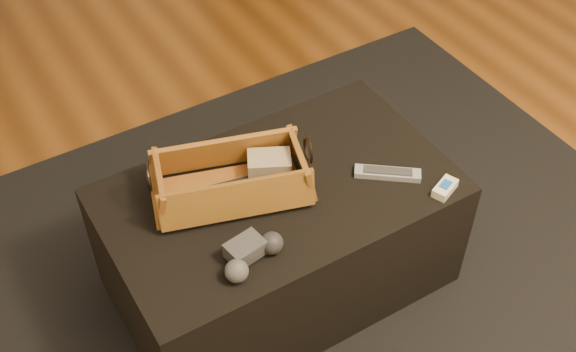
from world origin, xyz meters
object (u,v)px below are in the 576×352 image
ottoman (279,237)px  silver_remote (388,173)px  wicker_basket (231,180)px  cream_gadget (445,188)px  tv_remote (225,191)px  game_controller (251,254)px

ottoman → silver_remote: 0.39m
wicker_basket → cream_gadget: bearing=-30.5°
tv_remote → silver_remote: bearing=-9.0°
game_controller → cream_gadget: 0.60m
cream_gadget → ottoman: bearing=147.9°
silver_remote → ottoman: bearing=158.9°
ottoman → silver_remote: (0.30, -0.12, 0.22)m
silver_remote → tv_remote: bearing=160.1°
wicker_basket → game_controller: bearing=-106.6°
ottoman → cream_gadget: (0.40, -0.25, 0.22)m
tv_remote → silver_remote: size_ratio=1.32×
cream_gadget → game_controller: bearing=174.0°
ottoman → tv_remote: 0.28m
game_controller → ottoman: bearing=44.4°
tv_remote → game_controller: size_ratio=1.19×
tv_remote → cream_gadget: tv_remote is taller
silver_remote → cream_gadget: 0.17m
wicker_basket → silver_remote: 0.45m
tv_remote → cream_gadget: 0.62m
wicker_basket → cream_gadget: 0.60m
ottoman → silver_remote: bearing=-21.1°
tv_remote → wicker_basket: bearing=30.9°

